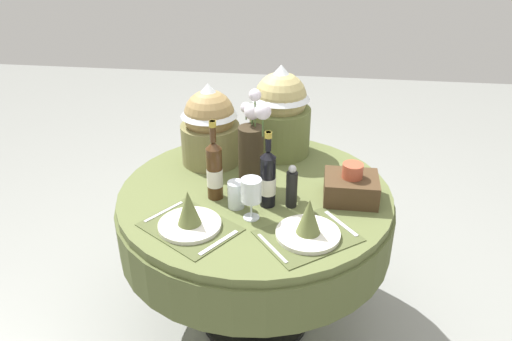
{
  "coord_description": "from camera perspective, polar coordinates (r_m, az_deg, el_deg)",
  "views": [
    {
      "loc": [
        0.24,
        -1.82,
        1.81
      ],
      "look_at": [
        0.0,
        0.03,
        0.81
      ],
      "focal_mm": 34.66,
      "sensor_mm": 36.0,
      "label": 1
    }
  ],
  "objects": [
    {
      "name": "woven_basket_side_right",
      "position": [
        2.08,
        10.9,
        -1.82
      ],
      "size": [
        0.22,
        0.19,
        0.16
      ],
      "color": "#47331E",
      "rests_on": "dining_table"
    },
    {
      "name": "wine_glass_right",
      "position": [
        1.88,
        -0.56,
        -2.39
      ],
      "size": [
        0.08,
        0.08,
        0.17
      ],
      "color": "silver",
      "rests_on": "dining_table"
    },
    {
      "name": "pepper_mill",
      "position": [
        1.98,
        4.14,
        -1.98
      ],
      "size": [
        0.05,
        0.05,
        0.19
      ],
      "color": "black",
      "rests_on": "dining_table"
    },
    {
      "name": "dining_table",
      "position": [
        2.21,
        -0.1,
        -5.51
      ],
      "size": [
        1.19,
        1.19,
        0.73
      ],
      "color": "#5B6638",
      "rests_on": "ground"
    },
    {
      "name": "gift_tub_back_left",
      "position": [
        2.3,
        -5.37,
        5.62
      ],
      "size": [
        0.28,
        0.28,
        0.39
      ],
      "color": "olive",
      "rests_on": "dining_table"
    },
    {
      "name": "wine_bottle_left",
      "position": [
        2.02,
        -4.81,
        0.08
      ],
      "size": [
        0.07,
        0.07,
        0.34
      ],
      "color": "#422814",
      "rests_on": "dining_table"
    },
    {
      "name": "flower_vase",
      "position": [
        2.09,
        -0.48,
        2.89
      ],
      "size": [
        0.15,
        0.22,
        0.43
      ],
      "color": "#332819",
      "rests_on": "dining_table"
    },
    {
      "name": "place_setting_right",
      "position": [
        1.83,
        6.06,
        -6.38
      ],
      "size": [
        0.43,
        0.41,
        0.16
      ],
      "color": "#4E562F",
      "rests_on": "dining_table"
    },
    {
      "name": "ground",
      "position": [
        2.58,
        -0.09,
        -16.42
      ],
      "size": [
        8.0,
        8.0,
        0.0
      ],
      "primitive_type": "plane",
      "color": "gray"
    },
    {
      "name": "tumbler_near_left",
      "position": [
        1.99,
        -2.33,
        -2.8
      ],
      "size": [
        0.07,
        0.07,
        0.11
      ],
      "primitive_type": "cylinder",
      "color": "silver",
      "rests_on": "dining_table"
    },
    {
      "name": "gift_tub_back_centre",
      "position": [
        2.37,
        2.82,
        7.24
      ],
      "size": [
        0.29,
        0.29,
        0.44
      ],
      "color": "olive",
      "rests_on": "dining_table"
    },
    {
      "name": "place_setting_left",
      "position": [
        1.88,
        -7.71,
        -5.36
      ],
      "size": [
        0.43,
        0.41,
        0.16
      ],
      "color": "#4E562F",
      "rests_on": "dining_table"
    },
    {
      "name": "wine_bottle_centre",
      "position": [
        1.97,
        1.38,
        -0.89
      ],
      "size": [
        0.07,
        0.07,
        0.32
      ],
      "color": "black",
      "rests_on": "dining_table"
    }
  ]
}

